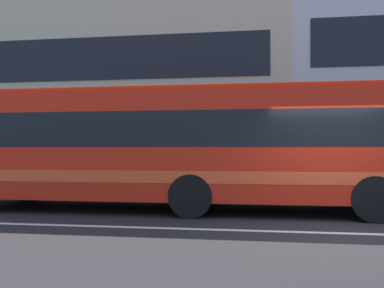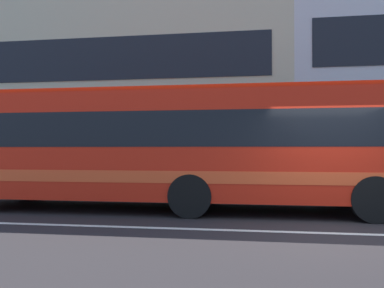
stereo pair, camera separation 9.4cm
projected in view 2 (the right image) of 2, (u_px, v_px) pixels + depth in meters
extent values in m
plane|color=#282425|center=(343.00, 234.00, 7.19)|extent=(160.00, 160.00, 0.00)
cube|color=silver|center=(343.00, 234.00, 7.19)|extent=(60.00, 0.16, 0.01)
cube|color=beige|center=(80.00, 92.00, 22.89)|extent=(23.61, 9.02, 9.94)
cube|color=black|center=(38.00, 61.00, 18.43)|extent=(21.72, 0.04, 1.99)
cube|color=red|center=(171.00, 146.00, 10.16)|extent=(11.34, 2.58, 2.60)
cube|color=black|center=(171.00, 131.00, 10.16)|extent=(10.66, 2.60, 0.83)
cube|color=#EE4D23|center=(170.00, 174.00, 10.15)|extent=(11.12, 2.60, 0.28)
cube|color=red|center=(171.00, 94.00, 10.18)|extent=(10.89, 2.17, 0.12)
cylinder|color=black|center=(30.00, 184.00, 12.01)|extent=(1.00, 0.28, 1.00)
cylinder|color=black|center=(190.00, 196.00, 8.87)|extent=(1.00, 0.28, 1.00)
cylinder|color=black|center=(203.00, 186.00, 11.21)|extent=(1.00, 0.28, 1.00)
cylinder|color=black|center=(374.00, 199.00, 8.28)|extent=(1.00, 0.28, 1.00)
cylinder|color=black|center=(347.00, 188.00, 10.62)|extent=(1.00, 0.28, 1.00)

